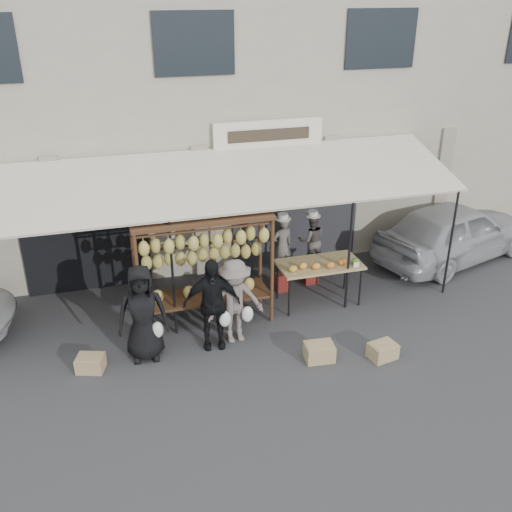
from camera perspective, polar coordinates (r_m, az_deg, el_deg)
The scene contains 16 objects.
ground_plane at distance 10.33m, azimuth -1.36°, elevation -10.20°, with size 90.00×90.00×0.00m, color #2D2D30.
shophouse at distance 14.97m, azimuth -8.13°, elevation 16.08°, with size 24.00×6.15×7.30m.
awning at distance 11.17m, azimuth -4.47°, elevation 7.39°, with size 10.00×2.35×2.92m.
banana_rack at distance 10.66m, azimuth -5.33°, elevation 0.68°, with size 2.60×0.90×2.24m.
produce_table at distance 11.65m, azimuth 6.44°, elevation -0.95°, with size 1.70×0.90×1.04m.
vendor_left at distance 12.03m, azimuth 2.64°, elevation 1.02°, with size 0.47×0.31×1.30m, color #5A5751.
vendor_right at distance 12.42m, azimuth 5.58°, elevation 1.56°, with size 0.59×0.46×1.22m, color #534E4B.
customer_left at distance 10.09m, azimuth -11.27°, elevation -5.64°, with size 0.87×0.57×1.79m, color black.
customer_mid at distance 10.25m, azimuth -4.44°, elevation -4.79°, with size 1.03×0.43×1.75m, color black.
customer_right at distance 10.39m, azimuth -2.12°, elevation -4.57°, with size 1.06×0.61×1.65m, color #6C605C.
stool_left at distance 12.40m, azimuth 2.56°, elevation -2.56°, with size 0.29×0.29×0.40m, color maroon.
stool_right at distance 12.77m, azimuth 5.43°, elevation -1.78°, with size 0.29×0.29×0.41m, color maroon.
crate_near_a at distance 10.29m, azimuth 6.35°, elevation -9.51°, with size 0.51×0.38×0.30m, color tan.
crate_near_b at distance 10.52m, azimuth 12.55°, elevation -9.24°, with size 0.47×0.36×0.28m, color tan.
crate_far at distance 10.38m, azimuth -16.22°, elevation -10.26°, with size 0.45×0.35×0.27m, color tan.
sedan at distance 14.38m, azimuth 19.27°, elevation 2.35°, with size 1.71×4.24×1.44m, color #ACADB2.
Camera 1 is at (-2.08, -8.13, 6.02)m, focal length 40.00 mm.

